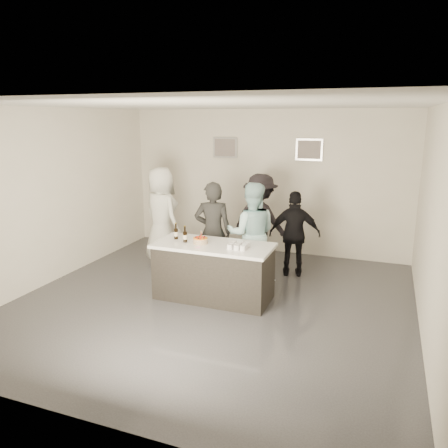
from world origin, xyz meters
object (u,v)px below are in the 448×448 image
at_px(bar_counter, 214,271).
at_px(person_guest_left, 162,215).
at_px(cake, 200,241).
at_px(person_guest_right, 295,234).
at_px(person_main_black, 213,232).
at_px(person_guest_back, 260,220).
at_px(beer_bottle_a, 176,231).
at_px(person_main_blue, 251,234).
at_px(beer_bottle_b, 185,234).

relative_size(bar_counter, person_guest_left, 0.98).
distance_m(cake, person_guest_right, 1.94).
height_order(person_main_black, person_guest_back, person_guest_back).
distance_m(person_guest_left, person_guest_right, 2.64).
xyz_separation_m(beer_bottle_a, person_main_black, (0.38, 0.65, -0.14)).
relative_size(person_main_blue, person_guest_back, 0.99).
height_order(beer_bottle_b, person_guest_left, person_guest_left).
height_order(bar_counter, person_guest_back, person_guest_back).
distance_m(beer_bottle_a, person_guest_right, 2.21).
distance_m(person_main_black, person_guest_right, 1.50).
bearing_deg(person_guest_left, person_guest_back, -138.52).
bearing_deg(person_guest_left, cake, 164.02).
xyz_separation_m(cake, person_guest_left, (-1.45, 1.40, 0.01)).
bearing_deg(person_guest_right, person_guest_left, -9.73).
bearing_deg(person_guest_back, beer_bottle_a, 78.84).
xyz_separation_m(person_main_black, person_guest_back, (0.53, 1.10, 0.01)).
relative_size(bar_counter, person_guest_back, 1.03).
relative_size(bar_counter, beer_bottle_a, 7.15).
distance_m(cake, person_guest_left, 2.02).
distance_m(person_guest_right, person_guest_back, 0.82).
bearing_deg(person_main_blue, person_main_black, -4.06).
relative_size(cake, person_guest_right, 0.15).
relative_size(person_guest_left, person_guest_right, 1.22).
relative_size(beer_bottle_a, person_guest_left, 0.14).
bearing_deg(bar_counter, person_main_black, 112.53).
xyz_separation_m(person_main_black, person_guest_left, (-1.36, 0.65, 0.06)).
bearing_deg(person_guest_right, person_main_blue, 33.47).
bearing_deg(beer_bottle_a, cake, -11.79).
distance_m(bar_counter, person_guest_left, 2.20).
bearing_deg(person_guest_back, person_main_blue, 113.85).
bearing_deg(person_main_black, bar_counter, 96.98).
height_order(beer_bottle_b, person_guest_right, person_guest_right).
distance_m(beer_bottle_b, person_guest_left, 1.86).
height_order(person_main_black, person_guest_left, person_guest_left).
bearing_deg(person_guest_back, person_guest_right, 173.03).
bearing_deg(person_guest_left, beer_bottle_b, 158.05).
distance_m(bar_counter, beer_bottle_a, 0.90).
xyz_separation_m(bar_counter, person_guest_right, (0.98, 1.50, 0.33)).
height_order(beer_bottle_a, person_main_blue, person_main_blue).
height_order(cake, person_guest_back, person_guest_back).
bearing_deg(person_main_blue, beer_bottle_a, 21.27).
height_order(beer_bottle_b, person_guest_back, person_guest_back).
distance_m(cake, beer_bottle_b, 0.27).
relative_size(beer_bottle_b, person_guest_left, 0.14).
relative_size(beer_bottle_b, person_main_black, 0.15).
height_order(person_main_blue, person_guest_left, person_guest_left).
bearing_deg(person_main_black, person_guest_right, -164.16).
bearing_deg(bar_counter, person_guest_right, 56.72).
relative_size(beer_bottle_b, person_guest_back, 0.14).
distance_m(beer_bottle_a, beer_bottle_b, 0.25).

